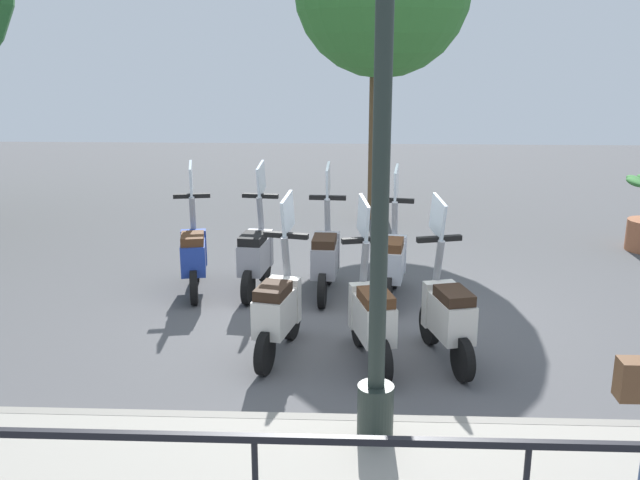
{
  "coord_description": "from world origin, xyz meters",
  "views": [
    {
      "loc": [
        -7.04,
        0.2,
        2.93
      ],
      "look_at": [
        0.2,
        0.5,
        0.9
      ],
      "focal_mm": 40.0,
      "sensor_mm": 36.0,
      "label": 1
    }
  ],
  "objects_px": {
    "scooter_near_0": "(447,313)",
    "scooter_far_1": "(325,256)",
    "scooter_far_2": "(256,254)",
    "scooter_far_0": "(392,260)",
    "scooter_near_1": "(371,315)",
    "scooter_near_2": "(278,308)",
    "scooter_far_3": "(194,254)",
    "lamp_post_near": "(381,185)"
  },
  "relations": [
    {
      "from": "scooter_near_0",
      "to": "scooter_far_1",
      "type": "bearing_deg",
      "value": 19.51
    },
    {
      "from": "scooter_far_1",
      "to": "scooter_far_2",
      "type": "xyz_separation_m",
      "value": [
        0.07,
        0.83,
        0.0
      ]
    },
    {
      "from": "scooter_far_0",
      "to": "scooter_far_1",
      "type": "distance_m",
      "value": 0.78
    },
    {
      "from": "scooter_near_1",
      "to": "scooter_near_0",
      "type": "bearing_deg",
      "value": -97.76
    },
    {
      "from": "scooter_near_2",
      "to": "scooter_far_0",
      "type": "height_order",
      "value": "same"
    },
    {
      "from": "scooter_near_2",
      "to": "scooter_far_3",
      "type": "height_order",
      "value": "same"
    },
    {
      "from": "scooter_far_2",
      "to": "scooter_far_3",
      "type": "height_order",
      "value": "same"
    },
    {
      "from": "scooter_far_1",
      "to": "scooter_near_1",
      "type": "bearing_deg",
      "value": -162.1
    },
    {
      "from": "scooter_near_0",
      "to": "scooter_far_1",
      "type": "xyz_separation_m",
      "value": [
        1.77,
        1.19,
        0.0
      ]
    },
    {
      "from": "scooter_near_0",
      "to": "scooter_near_1",
      "type": "bearing_deg",
      "value": 81.51
    },
    {
      "from": "scooter_far_0",
      "to": "scooter_near_2",
      "type": "bearing_deg",
      "value": 152.23
    },
    {
      "from": "scooter_near_0",
      "to": "scooter_far_3",
      "type": "bearing_deg",
      "value": 42.33
    },
    {
      "from": "lamp_post_near",
      "to": "scooter_far_0",
      "type": "distance_m",
      "value": 3.61
    },
    {
      "from": "scooter_far_2",
      "to": "scooter_far_3",
      "type": "xyz_separation_m",
      "value": [
        -0.03,
        0.74,
        0.0
      ]
    },
    {
      "from": "scooter_near_2",
      "to": "scooter_far_2",
      "type": "distance_m",
      "value": 1.83
    },
    {
      "from": "scooter_far_1",
      "to": "lamp_post_near",
      "type": "bearing_deg",
      "value": -168.82
    },
    {
      "from": "scooter_near_2",
      "to": "scooter_far_3",
      "type": "bearing_deg",
      "value": 46.51
    },
    {
      "from": "lamp_post_near",
      "to": "scooter_far_1",
      "type": "bearing_deg",
      "value": 8.06
    },
    {
      "from": "scooter_near_0",
      "to": "scooter_far_2",
      "type": "height_order",
      "value": "same"
    },
    {
      "from": "scooter_far_2",
      "to": "scooter_far_3",
      "type": "distance_m",
      "value": 0.74
    },
    {
      "from": "scooter_far_3",
      "to": "scooter_near_2",
      "type": "bearing_deg",
      "value": -156.45
    },
    {
      "from": "scooter_near_0",
      "to": "scooter_near_1",
      "type": "xyz_separation_m",
      "value": [
        -0.07,
        0.71,
        0.0
      ]
    },
    {
      "from": "lamp_post_near",
      "to": "scooter_far_3",
      "type": "height_order",
      "value": "lamp_post_near"
    },
    {
      "from": "scooter_near_0",
      "to": "scooter_far_3",
      "type": "height_order",
      "value": "same"
    },
    {
      "from": "scooter_far_0",
      "to": "scooter_far_2",
      "type": "height_order",
      "value": "same"
    },
    {
      "from": "scooter_near_0",
      "to": "scooter_far_0",
      "type": "bearing_deg",
      "value": -0.14
    },
    {
      "from": "lamp_post_near",
      "to": "scooter_near_2",
      "type": "relative_size",
      "value": 2.73
    },
    {
      "from": "lamp_post_near",
      "to": "scooter_far_2",
      "type": "height_order",
      "value": "lamp_post_near"
    },
    {
      "from": "scooter_far_0",
      "to": "lamp_post_near",
      "type": "bearing_deg",
      "value": -176.77
    },
    {
      "from": "scooter_near_0",
      "to": "scooter_near_1",
      "type": "height_order",
      "value": "same"
    },
    {
      "from": "scooter_far_1",
      "to": "scooter_near_2",
      "type": "bearing_deg",
      "value": 170.25
    },
    {
      "from": "scooter_near_0",
      "to": "scooter_far_1",
      "type": "distance_m",
      "value": 2.14
    },
    {
      "from": "lamp_post_near",
      "to": "scooter_far_1",
      "type": "distance_m",
      "value": 3.73
    },
    {
      "from": "lamp_post_near",
      "to": "scooter_near_1",
      "type": "relative_size",
      "value": 2.73
    },
    {
      "from": "scooter_near_2",
      "to": "scooter_far_1",
      "type": "xyz_separation_m",
      "value": [
        1.71,
        -0.39,
        0.0
      ]
    },
    {
      "from": "scooter_far_3",
      "to": "scooter_near_0",
      "type": "bearing_deg",
      "value": -133.71
    },
    {
      "from": "scooter_near_2",
      "to": "scooter_far_0",
      "type": "xyz_separation_m",
      "value": [
        1.59,
        -1.16,
        0.0
      ]
    },
    {
      "from": "lamp_post_near",
      "to": "scooter_far_0",
      "type": "xyz_separation_m",
      "value": [
        3.26,
        -0.29,
        -1.53
      ]
    },
    {
      "from": "lamp_post_near",
      "to": "scooter_far_2",
      "type": "bearing_deg",
      "value": 20.8
    },
    {
      "from": "scooter_far_0",
      "to": "scooter_near_0",
      "type": "bearing_deg",
      "value": -157.26
    },
    {
      "from": "scooter_far_0",
      "to": "scooter_far_2",
      "type": "xyz_separation_m",
      "value": [
        0.19,
        1.6,
        0.0
      ]
    },
    {
      "from": "scooter_far_0",
      "to": "scooter_far_3",
      "type": "bearing_deg",
      "value": 94.56
    }
  ]
}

